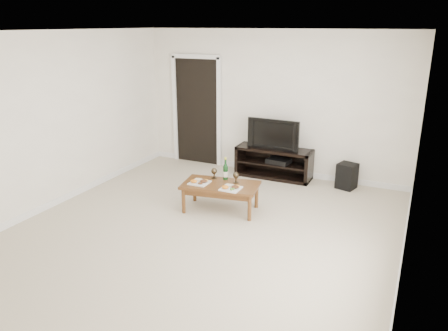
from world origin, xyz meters
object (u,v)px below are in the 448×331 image
at_px(media_console, 274,163).
at_px(subwoofer, 347,176).
at_px(television, 275,133).
at_px(coffee_table, 221,197).

xyz_separation_m(media_console, subwoofer, (1.31, -0.01, -0.06)).
bearing_deg(television, media_console, 1.77).
height_order(television, subwoofer, television).
bearing_deg(television, coffee_table, -96.00).
bearing_deg(coffee_table, media_console, 82.23).
bearing_deg(coffee_table, subwoofer, 48.36).
distance_m(subwoofer, coffee_table, 2.33).
xyz_separation_m(television, subwoofer, (1.31, -0.01, -0.60)).
distance_m(media_console, television, 0.55).
bearing_deg(coffee_table, television, 82.23).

